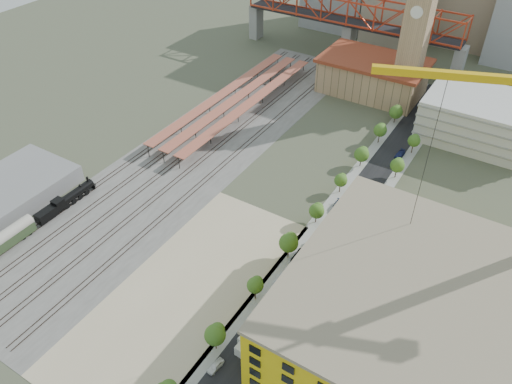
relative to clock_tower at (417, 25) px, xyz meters
The scene contains 29 objects.
ground 85.36m from the clock_tower, 95.71° to the right, with size 400.00×400.00×0.00m, color #474C38.
ballast_strip 81.63m from the clock_tower, 125.15° to the right, with size 36.00×165.00×0.06m, color #605E59.
dirt_lot 115.74m from the clock_tower, 96.14° to the right, with size 28.00×67.00×0.06m, color tan.
street_asphalt 71.48m from the clock_tower, 82.98° to the right, with size 12.00×170.00×0.06m, color black.
sidewalk_west 71.08m from the clock_tower, 87.80° to the right, with size 3.00×170.00×0.04m, color gray.
sidewalk_east 72.31m from the clock_tower, 78.27° to the right, with size 3.00×170.00×0.04m, color gray.
construction_pad 110.41m from the clock_tower, 69.69° to the right, with size 50.00×90.00×0.06m, color gray.
rail_tracks 82.57m from the clock_tower, 126.24° to the right, with size 26.56×160.00×0.18m.
platform_canopies 65.08m from the clock_tower, 144.47° to the right, with size 16.00×80.00×4.12m.
station_hall 25.65m from the clock_tower, behind, with size 38.00×24.00×13.10m.
clock_tower is the anchor object (origin of this frame).
parking_garage 36.81m from the clock_tower, 19.64° to the right, with size 34.00×26.00×14.00m, color silver.
truss_bridge 42.56m from the clock_tower, 142.85° to the left, with size 94.00×9.60×25.60m.
construction_building 107.36m from the clock_tower, 71.22° to the right, with size 44.60×50.60×18.80m.
warehouse 135.13m from the clock_tower, 123.93° to the right, with size 22.00×32.00×5.00m, color gray.
street_trees 80.70m from the clock_tower, 83.91° to the right, with size 15.40×124.40×8.00m.
locomotive 122.37m from the clock_tower, 119.06° to the right, with size 2.61×20.12×5.03m.
coach 139.62m from the clock_tower, 115.01° to the right, with size 2.89×16.77×5.26m.
site_trailer_a 118.31m from the clock_tower, 86.01° to the right, with size 2.42×9.20×2.52m, color silver.
site_trailer_b 116.06m from the clock_tower, 85.93° to the right, with size 2.66×10.12×2.77m, color silver.
site_trailer_c 102.41m from the clock_tower, 85.35° to the right, with size 2.47×9.38×2.57m, color silver.
site_trailer_d 89.89m from the clock_tower, 84.64° to the right, with size 2.51×9.52×2.61m, color silver.
car_0 126.92m from the clock_tower, 87.69° to the right, with size 1.62×4.03×1.37m, color white.
car_1 101.80m from the clock_tower, 87.07° to the right, with size 1.47×4.22×1.39m, color #A7A7AC.
car_2 93.46m from the clock_tower, 86.79° to the right, with size 2.49×5.40×1.50m, color black.
car_3 72.84m from the clock_tower, 85.74° to the right, with size 2.18×5.36×1.56m, color navy.
car_5 113.63m from the clock_tower, 84.27° to the right, with size 1.42×4.06×1.34m, color gray.
car_6 71.06m from the clock_tower, 80.30° to the right, with size 2.26×4.90×1.36m, color black.
car_7 45.24m from the clock_tower, 71.97° to the right, with size 2.00×4.92×1.43m, color navy.
Camera 1 is at (48.67, -86.05, 88.00)m, focal length 35.00 mm.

